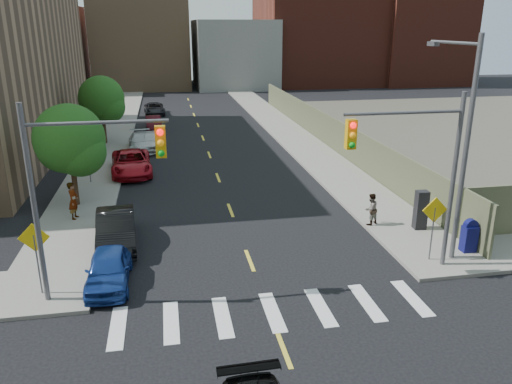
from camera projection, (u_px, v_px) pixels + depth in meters
name	position (u px, v px, depth m)	size (l,w,h in m)	color
sidewalk_nw	(119.00, 120.00, 50.53)	(3.50, 73.00, 0.15)	gray
sidewalk_ne	(268.00, 116.00, 53.18)	(3.50, 73.00, 0.15)	gray
fence_north	(324.00, 129.00, 40.53)	(0.12, 44.00, 2.50)	#5B5E41
gravel_lot	(509.00, 131.00, 45.93)	(36.00, 42.00, 0.06)	#595447
bg_bldg_west	(30.00, 49.00, 72.79)	(14.00, 18.00, 12.00)	#592319
bg_bldg_midwest	(141.00, 37.00, 76.91)	(14.00, 16.00, 15.00)	#8C6B4C
bg_bldg_center	(233.00, 54.00, 78.24)	(12.00, 16.00, 10.00)	gray
bg_bldg_east	(316.00, 33.00, 81.54)	(18.00, 18.00, 16.00)	#592319
bg_bldg_fareast	(413.00, 27.00, 82.09)	(14.00, 16.00, 18.00)	#592319
signal_nw	(79.00, 177.00, 16.31)	(4.59, 0.30, 7.00)	#59595E
signal_ne	(418.00, 160.00, 18.35)	(4.59, 0.30, 7.00)	#59595E
streetlight_ne	(462.00, 134.00, 19.35)	(0.25, 3.70, 9.00)	#59595E
warn_sign_nw	(35.00, 246.00, 17.27)	(1.06, 0.06, 2.83)	#59595E
warn_sign_ne	(434.00, 217.00, 19.83)	(1.06, 0.06, 2.83)	#59595E
warn_sign_midwest	(88.00, 153.00, 29.86)	(1.06, 0.06, 2.83)	#59595E
tree_west_near	(70.00, 143.00, 25.66)	(3.66, 3.64, 5.52)	#332114
tree_west_far	(102.00, 102.00, 39.65)	(3.66, 3.64, 5.52)	#332114
parked_car_blue	(109.00, 268.00, 18.55)	(1.55, 3.85, 1.31)	navy
parked_car_black	(116.00, 229.00, 21.80)	(1.62, 4.64, 1.53)	black
parked_car_red	(131.00, 163.00, 32.44)	(2.49, 5.39, 1.50)	#AB111D
parked_car_silver	(141.00, 142.00, 38.56)	(1.86, 4.58, 1.33)	#B6BABF
parked_car_white	(152.00, 141.00, 38.71)	(1.73, 4.31, 1.47)	silver
parked_car_maroon	(153.00, 123.00, 46.11)	(1.37, 3.93, 1.30)	#3B0B12
parked_car_grey	(154.00, 109.00, 54.20)	(2.08, 4.51, 1.25)	black
mailbox	(469.00, 236.00, 20.95)	(0.60, 0.46, 1.44)	#0E1055
payphone	(421.00, 210.00, 23.23)	(0.55, 0.45, 1.85)	black
pedestrian_west	(73.00, 201.00, 24.45)	(0.68, 0.45, 1.86)	gray
pedestrian_east	(371.00, 209.00, 23.76)	(0.75, 0.59, 1.55)	gray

